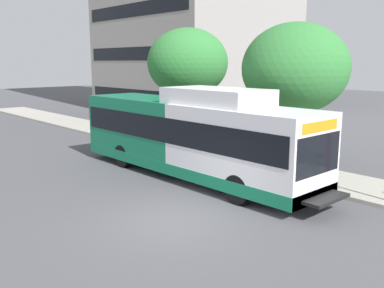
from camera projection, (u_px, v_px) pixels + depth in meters
name	position (u px, v px, depth m)	size (l,w,h in m)	color
ground_plane	(57.00, 170.00, 18.30)	(120.00, 120.00, 0.00)	#4C4C51
sidewalk_curb	(205.00, 153.00, 21.45)	(3.00, 56.00, 0.14)	#A8A399
transit_bus	(191.00, 136.00, 16.94)	(2.58, 12.25, 3.65)	white
street_tree_near_stop	(295.00, 69.00, 17.78)	(4.49, 4.49, 6.10)	#4C3823
street_tree_mid_block	(188.00, 63.00, 23.13)	(4.41, 4.41, 6.30)	#4C3823
lattice_comm_tower	(124.00, 14.00, 51.53)	(1.10, 1.10, 30.92)	#B7B7BC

